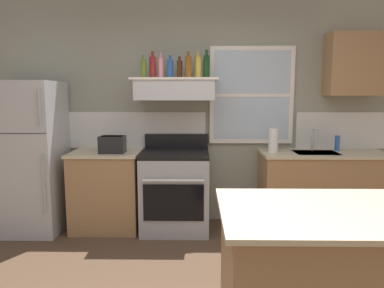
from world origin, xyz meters
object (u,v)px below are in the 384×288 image
object	(u,v)px
paper_towel_roll	(274,140)
bottle_dark_green_wine	(207,66)
bottle_olive_oil_square	(144,68)
bottle_champagne_gold_foil	(198,67)
bottle_red_label_wine	(153,67)
bottle_amber_wine	(189,67)
dish_soap_bottle	(337,143)
refrigerator	(30,157)
kitchen_island	(337,282)
stove_range	(175,190)
bottle_brown_stout	(180,69)
bottle_blue_liqueur	(170,68)
bottle_rose_pink	(161,68)
toaster	(113,144)

from	to	relation	value
paper_towel_roll	bottle_dark_green_wine	bearing A→B (deg)	173.06
bottle_olive_oil_square	bottle_champagne_gold_foil	distance (m)	0.61
bottle_red_label_wine	bottle_amber_wine	distance (m)	0.40
dish_soap_bottle	refrigerator	bearing A→B (deg)	-177.40
kitchen_island	bottle_champagne_gold_foil	bearing A→B (deg)	111.20
refrigerator	bottle_champagne_gold_foil	xyz separation A→B (m)	(1.91, 0.13, 1.01)
stove_range	bottle_brown_stout	bearing A→B (deg)	58.23
bottle_blue_liqueur	bottle_champagne_gold_foil	xyz separation A→B (m)	(0.31, 0.03, 0.02)
stove_range	kitchen_island	distance (m)	2.28
refrigerator	bottle_olive_oil_square	xyz separation A→B (m)	(1.30, 0.08, 1.00)
bottle_red_label_wine	dish_soap_bottle	size ratio (longest dim) A/B	1.63
refrigerator	bottle_rose_pink	xyz separation A→B (m)	(1.49, 0.14, 1.01)
paper_towel_roll	kitchen_island	world-z (taller)	paper_towel_roll
bottle_champagne_gold_foil	dish_soap_bottle	size ratio (longest dim) A/B	1.63
bottle_brown_stout	bottle_olive_oil_square	bearing A→B (deg)	-176.49
bottle_red_label_wine	paper_towel_roll	size ratio (longest dim) A/B	1.09
stove_range	bottle_rose_pink	distance (m)	1.41
bottle_dark_green_wine	bottle_rose_pink	bearing A→B (deg)	-178.70
refrigerator	bottle_dark_green_wine	bearing A→B (deg)	4.36
bottle_rose_pink	paper_towel_roll	distance (m)	1.52
bottle_red_label_wine	bottle_champagne_gold_foil	world-z (taller)	same
bottle_amber_wine	bottle_dark_green_wine	distance (m)	0.22
bottle_red_label_wine	paper_towel_roll	xyz separation A→B (m)	(1.37, -0.05, -0.82)
bottle_olive_oil_square	toaster	bearing A→B (deg)	-165.26
bottle_champagne_gold_foil	paper_towel_roll	distance (m)	1.19
bottle_amber_wine	kitchen_island	distance (m)	2.66
bottle_rose_pink	paper_towel_roll	xyz separation A→B (m)	(1.28, -0.08, -0.82)
bottle_brown_stout	paper_towel_roll	distance (m)	1.33
bottle_red_label_wine	paper_towel_roll	world-z (taller)	bottle_red_label_wine
refrigerator	toaster	xyz separation A→B (m)	(0.95, -0.01, 0.15)
toaster	bottle_champagne_gold_foil	world-z (taller)	bottle_champagne_gold_foil
bottle_dark_green_wine	paper_towel_roll	bearing A→B (deg)	-6.94
bottle_amber_wine	paper_towel_roll	xyz separation A→B (m)	(0.97, -0.00, -0.82)
toaster	bottle_rose_pink	xyz separation A→B (m)	(0.54, 0.15, 0.85)
bottle_olive_oil_square	bottle_red_label_wine	xyz separation A→B (m)	(0.10, 0.03, 0.02)
refrigerator	bottle_brown_stout	size ratio (longest dim) A/B	7.17
toaster	bottle_brown_stout	distance (m)	1.13
bottle_brown_stout	bottle_dark_green_wine	world-z (taller)	bottle_dark_green_wine
stove_range	bottle_rose_pink	xyz separation A→B (m)	(-0.16, 0.12, 1.40)
bottle_brown_stout	bottle_rose_pink	bearing A→B (deg)	170.38
stove_range	kitchen_island	size ratio (longest dim) A/B	0.78
bottle_brown_stout	bottle_champagne_gold_foil	distance (m)	0.21
toaster	kitchen_island	bearing A→B (deg)	-47.89
bottle_dark_green_wine	kitchen_island	xyz separation A→B (m)	(0.73, -2.14, -1.42)
bottle_olive_oil_square	bottle_dark_green_wine	distance (m)	0.71
refrigerator	bottle_champagne_gold_foil	world-z (taller)	bottle_champagne_gold_foil
bottle_blue_liqueur	paper_towel_roll	size ratio (longest dim) A/B	0.94
bottle_olive_oil_square	bottle_champagne_gold_foil	xyz separation A→B (m)	(0.61, 0.05, 0.02)
bottle_dark_green_wine	kitchen_island	size ratio (longest dim) A/B	0.23
bottle_blue_liqueur	kitchen_island	bearing A→B (deg)	-61.52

